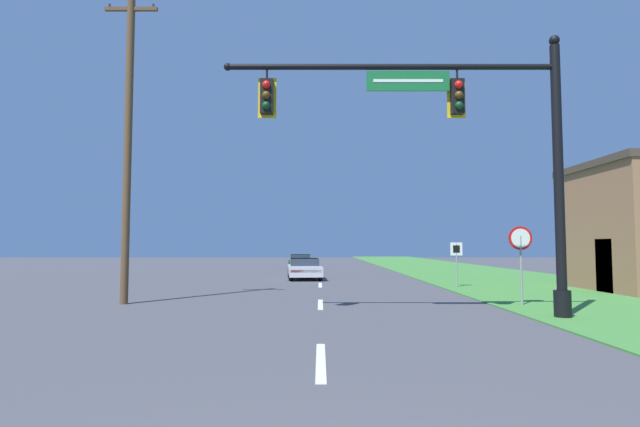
# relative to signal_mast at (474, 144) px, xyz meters

# --- Properties ---
(grass_verge_right) EXTENTS (10.00, 110.00, 0.04)m
(grass_verge_right) POSITION_rel_signal_mast_xyz_m (6.35, 19.14, -4.63)
(grass_verge_right) COLOR #428438
(grass_verge_right) RESTS_ON ground
(road_center_line) EXTENTS (0.16, 34.80, 0.01)m
(road_center_line) POSITION_rel_signal_mast_xyz_m (-4.15, 11.14, -4.64)
(road_center_line) COLOR silver
(road_center_line) RESTS_ON ground
(signal_mast) EXTENTS (9.26, 0.47, 7.63)m
(signal_mast) POSITION_rel_signal_mast_xyz_m (0.00, 0.00, 0.00)
(signal_mast) COLOR black
(signal_mast) RESTS_ON grass_verge_right
(car_ahead) EXTENTS (2.17, 4.53, 1.19)m
(car_ahead) POSITION_rel_signal_mast_xyz_m (-5.08, 15.67, -4.04)
(car_ahead) COLOR black
(car_ahead) RESTS_ON ground
(far_car) EXTENTS (1.82, 4.65, 1.19)m
(far_car) POSITION_rel_signal_mast_xyz_m (-5.79, 28.73, -4.04)
(far_car) COLOR black
(far_car) RESTS_ON ground
(stop_sign) EXTENTS (0.76, 0.07, 2.50)m
(stop_sign) POSITION_rel_signal_mast_xyz_m (2.29, 2.78, -2.78)
(stop_sign) COLOR gray
(stop_sign) RESTS_ON grass_verge_right
(route_sign_post) EXTENTS (0.55, 0.06, 2.03)m
(route_sign_post) POSITION_rel_signal_mast_xyz_m (2.14, 9.79, -3.12)
(route_sign_post) COLOR gray
(route_sign_post) RESTS_ON grass_verge_right
(utility_pole_near) EXTENTS (1.80, 0.26, 10.92)m
(utility_pole_near) POSITION_rel_signal_mast_xyz_m (-10.64, 3.29, 0.97)
(utility_pole_near) COLOR brown
(utility_pole_near) RESTS_ON ground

